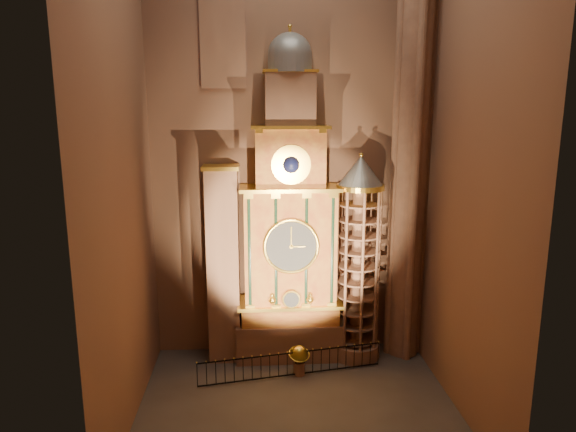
{
  "coord_description": "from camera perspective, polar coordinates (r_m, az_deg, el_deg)",
  "views": [
    {
      "loc": [
        -1.8,
        -20.26,
        12.97
      ],
      "look_at": [
        -0.22,
        3.0,
        8.04
      ],
      "focal_mm": 32.0,
      "sensor_mm": 36.0,
      "label": 1
    }
  ],
  "objects": [
    {
      "name": "wall_left",
      "position": [
        21.01,
        -18.29,
        5.97
      ],
      "size": [
        0.0,
        22.0,
        22.0
      ],
      "primitive_type": "plane",
      "rotation": [
        1.57,
        0.0,
        1.57
      ],
      "color": "brown",
      "rests_on": "floor"
    },
    {
      "name": "portrait_tower",
      "position": [
        26.47,
        -7.2,
        -5.33
      ],
      "size": [
        1.8,
        1.6,
        10.2
      ],
      "color": "#8C634C",
      "rests_on": "floor"
    },
    {
      "name": "wall_back",
      "position": [
        26.39,
        0.05,
        7.67
      ],
      "size": [
        22.0,
        0.0,
        22.0
      ],
      "primitive_type": "plane",
      "rotation": [
        1.57,
        0.0,
        0.0
      ],
      "color": "brown",
      "rests_on": "floor"
    },
    {
      "name": "floor",
      "position": [
        24.12,
        1.08,
        -20.58
      ],
      "size": [
        14.0,
        14.0,
        0.0
      ],
      "primitive_type": "plane",
      "color": "#383330",
      "rests_on": "ground"
    },
    {
      "name": "celestial_globe",
      "position": [
        26.22,
        1.24,
        -15.43
      ],
      "size": [
        1.26,
        1.21,
        1.52
      ],
      "color": "#8C634C",
      "rests_on": "floor"
    },
    {
      "name": "gothic_pier",
      "position": [
        26.54,
        13.57,
        7.36
      ],
      "size": [
        2.04,
        2.04,
        22.0
      ],
      "color": "#8C634C",
      "rests_on": "floor"
    },
    {
      "name": "iron_railing",
      "position": [
        26.13,
        0.4,
        -16.14
      ],
      "size": [
        9.01,
        1.62,
        1.23
      ],
      "color": "black",
      "rests_on": "floor"
    },
    {
      "name": "wall_right",
      "position": [
        22.17,
        19.64,
        6.16
      ],
      "size": [
        0.0,
        22.0,
        22.0
      ],
      "primitive_type": "plane",
      "rotation": [
        1.57,
        0.0,
        -1.57
      ],
      "color": "brown",
      "rests_on": "floor"
    },
    {
      "name": "astronomical_clock",
      "position": [
        26.06,
        0.2,
        -2.03
      ],
      "size": [
        5.6,
        2.41,
        16.7
      ],
      "color": "#8C634C",
      "rests_on": "floor"
    },
    {
      "name": "stair_turret",
      "position": [
        26.65,
        7.79,
        -4.96
      ],
      "size": [
        2.5,
        2.5,
        10.8
      ],
      "color": "#8C634C",
      "rests_on": "floor"
    },
    {
      "name": "stained_glass_window",
      "position": [
        26.45,
        -7.3,
        19.53
      ],
      "size": [
        2.2,
        0.14,
        5.2
      ],
      "color": "navy",
      "rests_on": "wall_back"
    }
  ]
}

